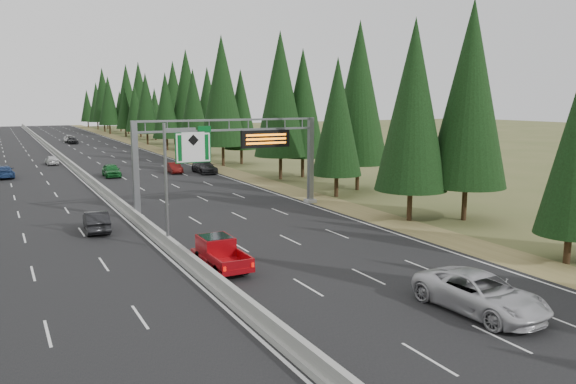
# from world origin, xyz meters

# --- Properties ---
(road) EXTENTS (32.00, 260.00, 0.08)m
(road) POSITION_xyz_m (0.00, 80.00, 0.04)
(road) COLOR black
(road) RESTS_ON ground
(shoulder_right) EXTENTS (3.60, 260.00, 0.06)m
(shoulder_right) POSITION_xyz_m (17.80, 80.00, 0.03)
(shoulder_right) COLOR olive
(shoulder_right) RESTS_ON ground
(median_barrier) EXTENTS (0.70, 260.00, 0.85)m
(median_barrier) POSITION_xyz_m (0.00, 80.00, 0.41)
(median_barrier) COLOR gray
(median_barrier) RESTS_ON road
(sign_gantry) EXTENTS (16.75, 0.98, 7.80)m
(sign_gantry) POSITION_xyz_m (8.92, 34.88, 5.27)
(sign_gantry) COLOR slate
(sign_gantry) RESTS_ON road
(hov_sign_pole) EXTENTS (2.80, 0.50, 8.00)m
(hov_sign_pole) POSITION_xyz_m (0.58, 24.97, 4.72)
(hov_sign_pole) COLOR slate
(hov_sign_pole) RESTS_ON road
(tree_row_right) EXTENTS (11.77, 242.63, 18.92)m
(tree_row_right) POSITION_xyz_m (21.98, 68.46, 9.52)
(tree_row_right) COLOR black
(tree_row_right) RESTS_ON ground
(silver_minivan) EXTENTS (3.29, 6.48, 1.75)m
(silver_minivan) POSITION_xyz_m (9.43, 8.00, 0.96)
(silver_minivan) COLOR #BABABF
(silver_minivan) RESTS_ON road
(red_pickup) EXTENTS (1.86, 5.22, 1.70)m
(red_pickup) POSITION_xyz_m (1.50, 19.98, 1.02)
(red_pickup) COLOR black
(red_pickup) RESTS_ON road
(car_ahead_green) EXTENTS (2.02, 4.71, 1.59)m
(car_ahead_green) POSITION_xyz_m (3.19, 61.46, 0.87)
(car_ahead_green) COLOR #155C23
(car_ahead_green) RESTS_ON road
(car_ahead_dkred) EXTENTS (1.63, 4.17, 1.35)m
(car_ahead_dkred) POSITION_xyz_m (11.02, 61.24, 0.76)
(car_ahead_dkred) COLOR #530D0B
(car_ahead_dkred) RESTS_ON road
(car_ahead_dkgrey) EXTENTS (2.22, 5.40, 1.56)m
(car_ahead_dkgrey) POSITION_xyz_m (14.50, 59.47, 0.86)
(car_ahead_dkgrey) COLOR black
(car_ahead_dkgrey) RESTS_ON road
(car_ahead_white) EXTENTS (2.89, 5.37, 1.43)m
(car_ahead_white) POSITION_xyz_m (5.60, 123.75, 0.80)
(car_ahead_white) COLOR silver
(car_ahead_white) RESTS_ON road
(car_ahead_far) EXTENTS (2.06, 4.61, 1.54)m
(car_ahead_far) POSITION_xyz_m (5.53, 118.09, 0.85)
(car_ahead_far) COLOR black
(car_ahead_far) RESTS_ON road
(car_onc_near) EXTENTS (1.87, 4.65, 1.50)m
(car_onc_near) POSITION_xyz_m (-3.23, 32.24, 0.83)
(car_onc_near) COLOR black
(car_onc_near) RESTS_ON road
(car_onc_blue) EXTENTS (2.49, 5.34, 1.51)m
(car_onc_blue) POSITION_xyz_m (-8.58, 66.37, 0.84)
(car_onc_blue) COLOR navy
(car_onc_blue) RESTS_ON road
(car_onc_white) EXTENTS (1.80, 4.03, 1.34)m
(car_onc_white) POSITION_xyz_m (-2.09, 78.69, 0.75)
(car_onc_white) COLOR silver
(car_onc_white) RESTS_ON road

